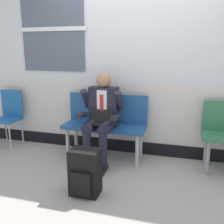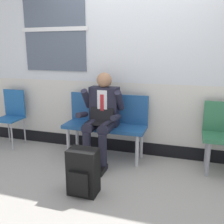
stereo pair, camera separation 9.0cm
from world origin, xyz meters
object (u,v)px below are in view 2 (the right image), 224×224
at_px(person_seated, 101,116).
at_px(backpack, 83,172).
at_px(bench_with_person, 106,121).
at_px(folding_chair, 12,112).

relative_size(person_seated, backpack, 2.42).
bearing_deg(bench_with_person, folding_chair, -180.00).
relative_size(backpack, folding_chair, 0.57).
distance_m(bench_with_person, person_seated, 0.23).
height_order(backpack, folding_chair, folding_chair).
distance_m(backpack, folding_chair, 2.05).
bearing_deg(person_seated, bench_with_person, 90.00).
bearing_deg(folding_chair, backpack, -31.42).
bearing_deg(backpack, person_seated, 96.17).
distance_m(bench_with_person, folding_chair, 1.64).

